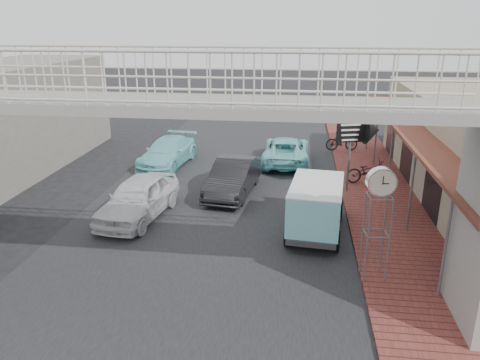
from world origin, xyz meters
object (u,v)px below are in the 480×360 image
(angkot_curb, at_px, (286,150))
(motorcycle_far, at_px, (342,141))
(dark_sedan, at_px, (233,177))
(street_clock, at_px, (381,187))
(white_hatchback, at_px, (138,198))
(motorcycle_near, at_px, (368,171))
(angkot_far, at_px, (167,152))
(arrow_sign, at_px, (369,131))
(angkot_van, at_px, (317,201))

(angkot_curb, bearing_deg, motorcycle_far, -140.61)
(dark_sedan, bearing_deg, street_clock, -46.46)
(white_hatchback, relative_size, motorcycle_near, 2.25)
(dark_sedan, xyz_separation_m, motorcycle_far, (5.03, 7.28, -0.10))
(dark_sedan, relative_size, angkot_far, 0.96)
(motorcycle_far, xyz_separation_m, arrow_sign, (0.48, -6.41, 2.01))
(motorcycle_near, distance_m, motorcycle_far, 5.41)
(angkot_van, bearing_deg, angkot_curb, 105.05)
(angkot_far, xyz_separation_m, motorcycle_far, (8.88, 3.62, -0.04))
(angkot_far, xyz_separation_m, arrow_sign, (9.35, -2.79, 1.98))
(dark_sedan, bearing_deg, motorcycle_near, 24.71)
(angkot_curb, relative_size, arrow_sign, 1.53)
(white_hatchback, bearing_deg, motorcycle_far, 58.91)
(white_hatchback, xyz_separation_m, angkot_far, (-0.74, 6.58, -0.09))
(angkot_curb, xyz_separation_m, street_clock, (2.80, -11.18, 2.09))
(white_hatchback, relative_size, arrow_sign, 1.41)
(arrow_sign, bearing_deg, white_hatchback, -171.57)
(angkot_curb, relative_size, street_clock, 1.51)
(white_hatchback, height_order, motorcycle_near, white_hatchback)
(white_hatchback, bearing_deg, angkot_curb, 63.85)
(angkot_curb, bearing_deg, motorcycle_near, 142.04)
(angkot_far, height_order, arrow_sign, arrow_sign)
(white_hatchback, relative_size, angkot_van, 1.13)
(angkot_curb, bearing_deg, street_clock, 103.97)
(dark_sedan, xyz_separation_m, angkot_van, (3.33, -3.44, 0.44))
(motorcycle_far, bearing_deg, dark_sedan, 136.36)
(dark_sedan, bearing_deg, angkot_van, -39.62)
(white_hatchback, distance_m, arrow_sign, 9.60)
(motorcycle_near, xyz_separation_m, motorcycle_far, (-0.74, 5.36, 0.01))
(angkot_far, distance_m, street_clock, 13.43)
(angkot_van, height_order, arrow_sign, arrow_sign)
(dark_sedan, distance_m, angkot_curb, 5.23)
(angkot_curb, height_order, street_clock, street_clock)
(angkot_van, relative_size, motorcycle_near, 1.99)
(white_hatchback, relative_size, angkot_curb, 0.92)
(angkot_van, xyz_separation_m, motorcycle_near, (2.43, 5.36, -0.55))
(street_clock, bearing_deg, angkot_van, 111.29)
(arrow_sign, bearing_deg, angkot_van, -132.07)
(white_hatchback, height_order, angkot_curb, white_hatchback)
(motorcycle_far, height_order, arrow_sign, arrow_sign)
(white_hatchback, height_order, angkot_far, white_hatchback)
(angkot_curb, bearing_deg, angkot_van, 98.80)
(motorcycle_near, bearing_deg, angkot_far, 65.94)
(street_clock, bearing_deg, motorcycle_far, 83.21)
(dark_sedan, relative_size, street_clock, 1.38)
(angkot_far, bearing_deg, arrow_sign, -10.15)
(motorcycle_far, bearing_deg, angkot_far, 103.18)
(angkot_curb, distance_m, angkot_van, 8.37)
(angkot_curb, xyz_separation_m, angkot_van, (1.29, -8.26, 0.50))
(angkot_van, distance_m, street_clock, 3.65)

